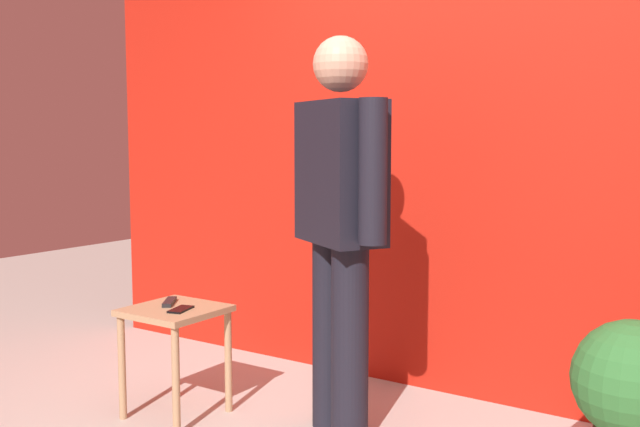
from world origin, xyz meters
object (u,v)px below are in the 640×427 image
standing_person (340,216)px  side_table (175,329)px  tv_remote (170,302)px  potted_plant (632,395)px  cell_phone (181,309)px

standing_person → side_table: (-0.78, -0.25, -0.57)m
tv_remote → potted_plant: (2.08, 0.28, -0.14)m
cell_phone → potted_plant: (1.94, 0.35, -0.13)m
potted_plant → side_table: bearing=-170.8°
standing_person → potted_plant: 1.37m
side_table → potted_plant: (2.01, 0.32, -0.02)m
potted_plant → standing_person: bearing=-176.8°
standing_person → side_table: 1.00m
standing_person → side_table: size_ratio=3.35×
side_table → potted_plant: potted_plant is taller
tv_remote → standing_person: bearing=-21.4°
cell_phone → potted_plant: potted_plant is taller
cell_phone → tv_remote: tv_remote is taller
standing_person → cell_phone: 0.90m
standing_person → potted_plant: standing_person is taller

